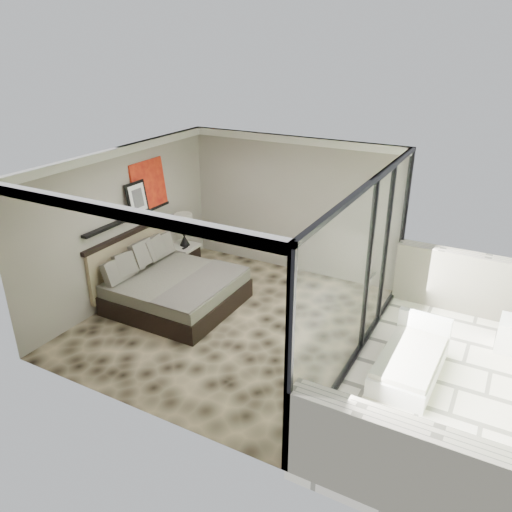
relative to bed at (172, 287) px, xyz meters
The scene contains 13 objects.
floor 1.30m from the bed, ahead, with size 5.00×5.00×0.00m, color black.
ceiling 2.74m from the bed, ahead, with size 4.50×5.00×0.02m, color silver.
back_wall 2.96m from the bed, 63.10° to the left, with size 4.50×0.02×2.80m, color gray.
left_wall 1.44m from the bed, behind, with size 0.02×5.00×2.80m, color gray.
glass_wall 3.66m from the bed, ahead, with size 0.08×5.00×2.80m, color white.
terrace_slab 5.02m from the bed, ahead, with size 3.00×5.00×0.12m, color beige.
picture_ledge 1.48m from the bed, behind, with size 0.12×2.20×0.05m, color black.
bed is the anchor object (origin of this frame).
nightstand 1.58m from the bed, 118.31° to the left, with size 0.56×0.56×0.56m, color black.
table_lamp 1.70m from the bed, 116.87° to the left, with size 0.38×0.38×0.69m.
abstract_canvas 2.01m from the bed, 143.16° to the left, with size 0.04×0.90×0.90m, color red.
framed_print 1.75m from the bed, 161.72° to the left, with size 0.03×0.50×0.60m, color black.
lounger 4.33m from the bed, ahead, with size 0.85×1.63×0.63m.
Camera 1 is at (3.98, -6.35, 4.52)m, focal length 35.00 mm.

